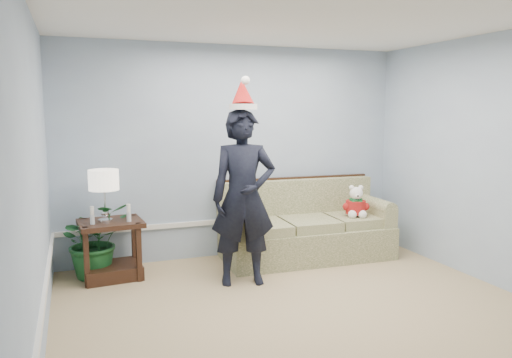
{
  "coord_description": "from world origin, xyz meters",
  "views": [
    {
      "loc": [
        -1.97,
        -3.61,
        1.89
      ],
      "look_at": [
        -0.07,
        1.55,
        1.12
      ],
      "focal_mm": 35.0,
      "sensor_mm": 36.0,
      "label": 1
    }
  ],
  "objects_px": {
    "houseplant": "(94,240)",
    "man": "(243,198)",
    "sofa": "(305,230)",
    "side_table": "(112,256)",
    "table_lamp": "(104,182)",
    "teddy_bear": "(356,205)"
  },
  "relations": [
    {
      "from": "houseplant",
      "to": "man",
      "type": "height_order",
      "value": "man"
    },
    {
      "from": "houseplant",
      "to": "man",
      "type": "distance_m",
      "value": 1.79
    },
    {
      "from": "sofa",
      "to": "side_table",
      "type": "bearing_deg",
      "value": -177.95
    },
    {
      "from": "man",
      "to": "houseplant",
      "type": "bearing_deg",
      "value": 163.32
    },
    {
      "from": "table_lamp",
      "to": "man",
      "type": "relative_size",
      "value": 0.31
    },
    {
      "from": "table_lamp",
      "to": "houseplant",
      "type": "height_order",
      "value": "table_lamp"
    },
    {
      "from": "table_lamp",
      "to": "houseplant",
      "type": "distance_m",
      "value": 0.7
    },
    {
      "from": "side_table",
      "to": "houseplant",
      "type": "distance_m",
      "value": 0.28
    },
    {
      "from": "sofa",
      "to": "man",
      "type": "distance_m",
      "value": 1.38
    },
    {
      "from": "man",
      "to": "side_table",
      "type": "bearing_deg",
      "value": 164.47
    },
    {
      "from": "side_table",
      "to": "table_lamp",
      "type": "height_order",
      "value": "table_lamp"
    },
    {
      "from": "man",
      "to": "teddy_bear",
      "type": "bearing_deg",
      "value": 25.72
    },
    {
      "from": "houseplant",
      "to": "teddy_bear",
      "type": "bearing_deg",
      "value": -5.9
    },
    {
      "from": "table_lamp",
      "to": "houseplant",
      "type": "bearing_deg",
      "value": 128.38
    },
    {
      "from": "houseplant",
      "to": "side_table",
      "type": "bearing_deg",
      "value": -35.32
    },
    {
      "from": "houseplant",
      "to": "table_lamp",
      "type": "bearing_deg",
      "value": -51.62
    },
    {
      "from": "side_table",
      "to": "man",
      "type": "height_order",
      "value": "man"
    },
    {
      "from": "houseplant",
      "to": "man",
      "type": "relative_size",
      "value": 0.45
    },
    {
      "from": "side_table",
      "to": "teddy_bear",
      "type": "xyz_separation_m",
      "value": [
        3.03,
        -0.21,
        0.42
      ]
    },
    {
      "from": "sofa",
      "to": "teddy_bear",
      "type": "height_order",
      "value": "sofa"
    },
    {
      "from": "side_table",
      "to": "man",
      "type": "xyz_separation_m",
      "value": [
        1.35,
        -0.66,
        0.69
      ]
    },
    {
      "from": "side_table",
      "to": "man",
      "type": "distance_m",
      "value": 1.65
    }
  ]
}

